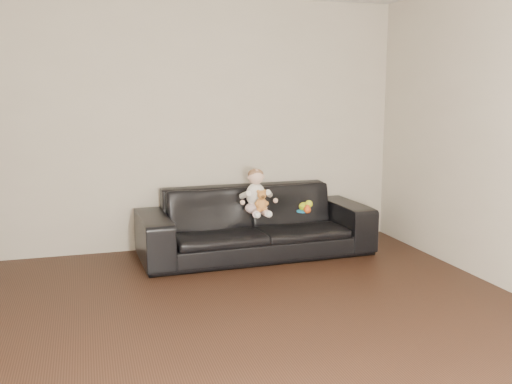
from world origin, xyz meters
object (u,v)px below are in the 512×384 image
object	(u,v)px
baby	(256,194)
toy_rattle	(307,210)
sofa	(255,222)
teddy_bear	(261,201)
toy_blue_disc	(302,211)
toy_green	(304,207)

from	to	relation	value
baby	toy_rattle	bearing A→B (deg)	-6.58
sofa	baby	xyz separation A→B (m)	(-0.03, -0.12, 0.31)
teddy_bear	toy_rattle	world-z (taller)	teddy_bear
teddy_bear	toy_blue_disc	size ratio (longest dim) A/B	1.86
toy_green	sofa	bearing A→B (deg)	166.38
baby	toy_green	world-z (taller)	baby
toy_rattle	toy_blue_disc	xyz separation A→B (m)	(-0.02, 0.08, -0.03)
sofa	toy_rattle	distance (m)	0.55
toy_rattle	toy_blue_disc	size ratio (longest dim) A/B	0.65
baby	teddy_bear	distance (m)	0.14
sofa	toy_rattle	size ratio (longest dim) A/B	31.18
toy_green	toy_rattle	world-z (taller)	toy_green
sofa	toy_blue_disc	xyz separation A→B (m)	(0.45, -0.16, 0.12)
baby	toy_green	xyz separation A→B (m)	(0.51, 0.01, -0.15)
baby	toy_green	size ratio (longest dim) A/B	3.44
baby	toy_rattle	distance (m)	0.53
sofa	baby	distance (m)	0.33
teddy_bear	toy_rattle	distance (m)	0.50
teddy_bear	toy_rattle	bearing A→B (deg)	-2.37
sofa	baby	bearing A→B (deg)	-103.55
toy_green	teddy_bear	bearing A→B (deg)	-163.92
teddy_bear	toy_rattle	xyz separation A→B (m)	(0.49, 0.03, -0.12)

